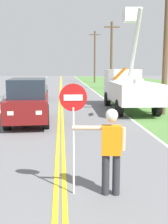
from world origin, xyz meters
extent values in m
cube|color=yellow|center=(-0.09, 20.00, 0.01)|extent=(0.11, 110.00, 0.01)
cube|color=yellow|center=(0.09, 20.00, 0.01)|extent=(0.11, 110.00, 0.01)
cube|color=silver|center=(3.60, 20.00, 0.01)|extent=(0.12, 110.00, 0.01)
cube|color=silver|center=(-3.60, 20.00, 0.01)|extent=(0.12, 110.00, 0.01)
cylinder|color=#2D2D33|center=(1.17, 4.96, 0.44)|extent=(0.16, 0.16, 0.88)
cylinder|color=#2D2D33|center=(0.95, 4.99, 0.44)|extent=(0.16, 0.16, 0.88)
cube|color=orange|center=(1.06, 4.98, 1.18)|extent=(0.43, 0.29, 0.60)
cylinder|color=beige|center=(0.57, 5.05, 1.43)|extent=(0.61, 0.17, 0.09)
cylinder|color=beige|center=(1.30, 4.95, 1.21)|extent=(0.09, 0.09, 0.48)
sphere|color=beige|center=(1.06, 4.98, 1.65)|extent=(0.22, 0.22, 0.22)
sphere|color=white|center=(1.06, 4.98, 1.70)|extent=(0.25, 0.25, 0.25)
cylinder|color=silver|center=(0.29, 5.09, 0.92)|extent=(0.04, 0.04, 1.85)
cylinder|color=#B71414|center=(0.29, 5.09, 2.05)|extent=(0.56, 0.03, 0.56)
cube|color=white|center=(0.29, 5.07, 2.05)|extent=(0.38, 0.01, 0.12)
cube|color=white|center=(4.18, 15.21, 1.21)|extent=(2.37, 4.63, 1.10)
cube|color=white|center=(4.22, 18.66, 1.46)|extent=(2.23, 2.13, 2.00)
cube|color=#1E2833|center=(4.24, 19.69, 1.76)|extent=(1.98, 0.09, 0.90)
cylinder|color=silver|center=(4.16, 14.29, 1.88)|extent=(0.56, 0.56, 0.24)
cylinder|color=silver|center=(4.18, 15.34, 3.83)|extent=(0.27, 2.31, 3.76)
cube|color=white|center=(4.19, 16.39, 5.65)|extent=(0.91, 0.91, 0.80)
cube|color=orange|center=(2.97, 13.43, 2.31)|extent=(0.61, 0.81, 0.59)
cylinder|color=black|center=(3.19, 18.48, 0.46)|extent=(0.33, 0.92, 0.92)
cylinder|color=black|center=(5.25, 18.45, 0.46)|extent=(0.33, 0.92, 0.92)
cylinder|color=black|center=(3.13, 14.19, 0.46)|extent=(0.33, 0.92, 0.92)
cylinder|color=black|center=(5.19, 14.16, 0.46)|extent=(0.33, 0.92, 0.92)
cube|color=maroon|center=(-1.51, 12.87, 0.80)|extent=(2.05, 4.68, 0.92)
cube|color=#1E2833|center=(-1.51, 12.87, 1.68)|extent=(1.75, 2.92, 0.84)
cube|color=#EAEACC|center=(-0.85, 10.62, 0.85)|extent=(0.24, 0.07, 0.16)
cube|color=#EAEACC|center=(-1.95, 10.57, 0.85)|extent=(0.24, 0.07, 0.16)
cylinder|color=black|center=(-0.62, 11.49, 0.34)|extent=(0.31, 0.69, 0.68)
cylinder|color=black|center=(-2.26, 11.41, 0.34)|extent=(0.31, 0.69, 0.68)
cylinder|color=black|center=(-0.76, 14.34, 0.34)|extent=(0.31, 0.69, 0.68)
cylinder|color=black|center=(-2.39, 14.26, 0.34)|extent=(0.31, 0.69, 0.68)
cube|color=#4C5156|center=(-2.05, 22.46, 0.70)|extent=(1.88, 4.12, 0.72)
cube|color=#1E2833|center=(-2.06, 22.71, 1.38)|extent=(1.64, 1.74, 0.64)
cube|color=#EAEACC|center=(-1.48, 20.44, 0.75)|extent=(0.24, 0.06, 0.16)
cube|color=#EAEACC|center=(-2.58, 20.42, 0.75)|extent=(0.24, 0.06, 0.16)
cylinder|color=black|center=(-1.22, 21.20, 0.34)|extent=(0.29, 0.68, 0.68)
cylinder|color=black|center=(-2.86, 21.18, 0.34)|extent=(0.29, 0.68, 0.68)
cylinder|color=black|center=(-1.25, 23.74, 0.34)|extent=(0.29, 0.68, 0.68)
cylinder|color=black|center=(-2.89, 23.72, 0.34)|extent=(0.29, 0.68, 0.68)
cylinder|color=brown|center=(5.73, 14.71, 4.34)|extent=(0.28, 0.28, 8.67)
cylinder|color=brown|center=(5.93, 32.61, 3.86)|extent=(0.28, 0.28, 7.73)
cube|color=brown|center=(5.93, 32.61, 7.13)|extent=(1.80, 0.14, 0.14)
cylinder|color=brown|center=(5.64, 46.68, 4.19)|extent=(0.28, 0.28, 8.38)
cube|color=brown|center=(5.64, 46.68, 7.78)|extent=(1.80, 0.14, 0.14)
cube|color=#4C4C51|center=(-4.20, 20.41, 0.28)|extent=(0.10, 0.10, 0.55)
cube|color=#4C4C51|center=(-4.20, 22.69, 0.28)|extent=(0.10, 0.10, 0.55)
cube|color=#4C4C51|center=(-4.20, 24.98, 0.28)|extent=(0.10, 0.10, 0.55)
cube|color=#4C4C51|center=(-4.20, 27.27, 0.28)|extent=(0.10, 0.10, 0.55)
cube|color=#4C4C51|center=(-4.20, 29.55, 0.28)|extent=(0.10, 0.10, 0.55)
cube|color=#4C4C51|center=(-4.20, 31.84, 0.28)|extent=(0.10, 0.10, 0.55)
camera|label=1|loc=(0.05, -0.56, 2.67)|focal=45.30mm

